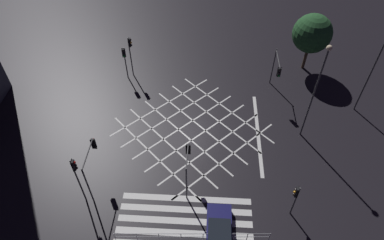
{
  "coord_description": "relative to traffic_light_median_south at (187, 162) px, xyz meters",
  "views": [
    {
      "loc": [
        1.16,
        -20.26,
        22.15
      ],
      "look_at": [
        0.0,
        0.0,
        1.28
      ],
      "focal_mm": 32.0,
      "sensor_mm": 36.0,
      "label": 1
    }
  ],
  "objects": [
    {
      "name": "street_tree_near",
      "position": [
        11.22,
        15.21,
        1.44
      ],
      "size": [
        3.85,
        3.85,
        6.05
      ],
      "color": "brown",
      "rests_on": "ground_plane"
    },
    {
      "name": "traffic_light_se_main",
      "position": [
        7.36,
        -2.1,
        -0.37
      ],
      "size": [
        0.39,
        0.36,
        3.23
      ],
      "rotation": [
        0.0,
        0.0,
        3.14
      ],
      "color": "#424244",
      "rests_on": "ground_plane"
    },
    {
      "name": "road_markings",
      "position": [
        0.28,
        -0.79,
        -2.68
      ],
      "size": [
        14.24,
        20.55,
        0.01
      ],
      "color": "silver",
      "rests_on": "ground_plane"
    },
    {
      "name": "street_lamp_west",
      "position": [
        9.42,
        5.6,
        3.0
      ],
      "size": [
        0.42,
        0.42,
        9.04
      ],
      "color": "#424244",
      "rests_on": "ground_plane"
    },
    {
      "name": "waiting_car",
      "position": [
        2.37,
        -4.24,
        -2.12
      ],
      "size": [
        1.71,
        4.33,
        1.19
      ],
      "rotation": [
        0.0,
        0.0,
        1.57
      ],
      "color": "#191951",
      "rests_on": "ground_plane"
    },
    {
      "name": "traffic_light_sw_cross",
      "position": [
        -6.79,
        -0.41,
        0.26
      ],
      "size": [
        0.36,
        2.93,
        3.98
      ],
      "rotation": [
        0.0,
        0.0,
        1.57
      ],
      "color": "#424244",
      "rests_on": "ground_plane"
    },
    {
      "name": "pedestrian_railing",
      "position": [
        0.58,
        -4.55,
        -2.01
      ],
      "size": [
        10.25,
        0.63,
        1.05
      ],
      "rotation": [
        0.0,
        0.0,
        0.06
      ],
      "color": "#9EA0A5",
      "rests_on": "ground_plane"
    },
    {
      "name": "traffic_light_median_south",
      "position": [
        0.0,
        0.0,
        0.0
      ],
      "size": [
        0.36,
        2.41,
        3.66
      ],
      "rotation": [
        0.0,
        0.0,
        1.57
      ],
      "color": "#424244",
      "rests_on": "ground_plane"
    },
    {
      "name": "ground_plane",
      "position": [
        0.01,
        5.53,
        -2.68
      ],
      "size": [
        200.0,
        200.0,
        0.0
      ],
      "primitive_type": "plane",
      "color": "black"
    },
    {
      "name": "traffic_light_nw_cross",
      "position": [
        -6.99,
        12.42,
        -0.12
      ],
      "size": [
        0.36,
        0.39,
        3.58
      ],
      "rotation": [
        0.0,
        0.0,
        -1.57
      ],
      "color": "#424244",
      "rests_on": "ground_plane"
    },
    {
      "name": "traffic_light_nw_main",
      "position": [
        -6.43,
        12.98,
        0.45
      ],
      "size": [
        0.39,
        0.36,
        4.4
      ],
      "color": "#424244",
      "rests_on": "ground_plane"
    },
    {
      "name": "traffic_light_sw_main",
      "position": [
        -7.37,
        -1.75,
        0.58
      ],
      "size": [
        0.39,
        0.36,
        4.59
      ],
      "color": "#424244",
      "rests_on": "ground_plane"
    },
    {
      "name": "traffic_light_ne_cross",
      "position": [
        7.48,
        10.92,
        0.32
      ],
      "size": [
        0.36,
        3.02,
        4.05
      ],
      "rotation": [
        0.0,
        0.0,
        -1.57
      ],
      "color": "#424244",
      "rests_on": "ground_plane"
    }
  ]
}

